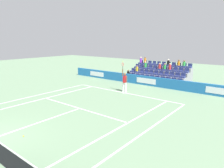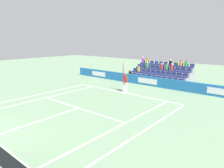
# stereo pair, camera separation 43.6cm
# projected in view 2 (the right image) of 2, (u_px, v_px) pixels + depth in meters

# --- Properties ---
(line_baseline) EXTENTS (10.97, 0.10, 0.01)m
(line_baseline) POSITION_uv_depth(u_px,v_px,m) (125.00, 93.00, 18.51)
(line_baseline) COLOR white
(line_baseline) RESTS_ON ground
(line_service) EXTENTS (8.23, 0.10, 0.01)m
(line_service) POSITION_uv_depth(u_px,v_px,m) (79.00, 108.00, 14.40)
(line_service) COLOR white
(line_service) RESTS_ON ground
(line_centre_service) EXTENTS (0.10, 6.40, 0.01)m
(line_centre_service) POSITION_uv_depth(u_px,v_px,m) (37.00, 122.00, 12.01)
(line_centre_service) COLOR white
(line_centre_service) RESTS_ON ground
(line_singles_sideline_left) EXTENTS (0.10, 11.89, 0.01)m
(line_singles_sideline_left) POSITION_uv_depth(u_px,v_px,m) (41.00, 99.00, 16.64)
(line_singles_sideline_left) COLOR white
(line_singles_sideline_left) RESTS_ON ground
(line_singles_sideline_right) EXTENTS (0.10, 11.89, 0.01)m
(line_singles_sideline_right) POSITION_uv_depth(u_px,v_px,m) (121.00, 125.00, 11.47)
(line_singles_sideline_right) COLOR white
(line_singles_sideline_right) RESTS_ON ground
(line_doubles_sideline_left) EXTENTS (0.10, 11.89, 0.01)m
(line_doubles_sideline_left) POSITION_uv_depth(u_px,v_px,m) (32.00, 96.00, 17.51)
(line_doubles_sideline_left) COLOR white
(line_doubles_sideline_left) RESTS_ON ground
(line_doubles_sideline_right) EXTENTS (0.10, 11.89, 0.01)m
(line_doubles_sideline_right) POSITION_uv_depth(u_px,v_px,m) (141.00, 132.00, 10.61)
(line_doubles_sideline_right) COLOR white
(line_doubles_sideline_right) RESTS_ON ground
(line_centre_mark) EXTENTS (0.10, 0.20, 0.01)m
(line_centre_mark) POSITION_uv_depth(u_px,v_px,m) (124.00, 93.00, 18.43)
(line_centre_mark) COLOR white
(line_centre_mark) RESTS_ON ground
(sponsor_barrier) EXTENTS (21.20, 0.22, 0.99)m
(sponsor_barrier) POSITION_uv_depth(u_px,v_px,m) (148.00, 81.00, 21.44)
(sponsor_barrier) COLOR #1E66AD
(sponsor_barrier) RESTS_ON ground
(tennis_player) EXTENTS (0.53, 0.38, 2.85)m
(tennis_player) POSITION_uv_depth(u_px,v_px,m) (125.00, 81.00, 18.66)
(tennis_player) COLOR white
(tennis_player) RESTS_ON ground
(stadium_stand) EXTENTS (6.82, 3.80, 2.62)m
(stadium_stand) POSITION_uv_depth(u_px,v_px,m) (161.00, 75.00, 23.61)
(stadium_stand) COLOR gray
(stadium_stand) RESTS_ON ground
(loose_tennis_ball) EXTENTS (0.07, 0.07, 0.07)m
(loose_tennis_ball) POSITION_uv_depth(u_px,v_px,m) (21.00, 135.00, 10.25)
(loose_tennis_ball) COLOR #D1E533
(loose_tennis_ball) RESTS_ON ground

